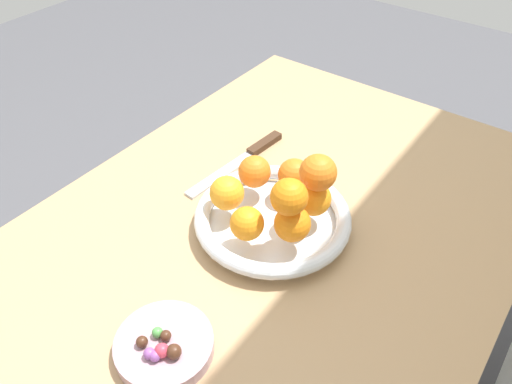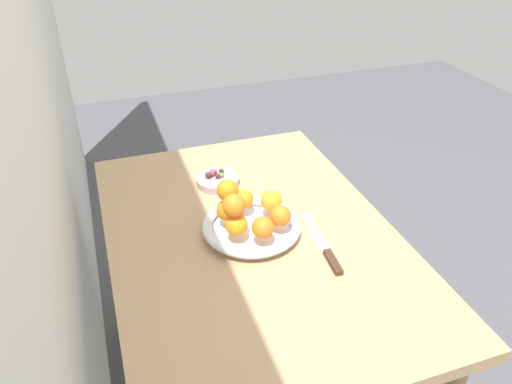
{
  "view_description": "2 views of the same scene",
  "coord_description": "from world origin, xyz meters",
  "px_view_note": "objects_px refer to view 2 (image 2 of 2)",
  "views": [
    {
      "loc": [
        0.51,
        0.34,
        1.36
      ],
      "look_at": [
        0.01,
        -0.03,
        0.81
      ],
      "focal_mm": 35.0,
      "sensor_mm": 36.0,
      "label": 1
    },
    {
      "loc": [
        -1.03,
        0.34,
        1.56
      ],
      "look_at": [
        0.01,
        -0.02,
        0.86
      ],
      "focal_mm": 35.0,
      "sensor_mm": 36.0,
      "label": 2
    }
  ],
  "objects_px": {
    "orange_2": "(271,201)",
    "candy_ball_4": "(212,172)",
    "candy_ball_2": "(215,171)",
    "knife": "(324,248)",
    "orange_0": "(263,228)",
    "orange_6": "(234,205)",
    "candy_ball_6": "(209,175)",
    "orange_4": "(227,210)",
    "fruit_bowl": "(254,227)",
    "candy_dish": "(218,180)",
    "orange_1": "(280,216)",
    "candy_ball_3": "(220,171)",
    "candy_ball_1": "(218,176)",
    "orange_7": "(227,190)",
    "candy_ball_5": "(212,173)",
    "orange_3": "(244,199)",
    "orange_5": "(236,225)",
    "candy_ball_0": "(221,175)",
    "dining_table": "(252,258)"
  },
  "relations": [
    {
      "from": "candy_dish",
      "to": "orange_2",
      "type": "height_order",
      "value": "orange_2"
    },
    {
      "from": "orange_7",
      "to": "candy_ball_6",
      "type": "xyz_separation_m",
      "value": [
        0.25,
        -0.01,
        -0.1
      ]
    },
    {
      "from": "orange_0",
      "to": "orange_5",
      "type": "xyz_separation_m",
      "value": [
        0.03,
        0.06,
        0.0
      ]
    },
    {
      "from": "orange_7",
      "to": "candy_ball_6",
      "type": "relative_size",
      "value": 2.81
    },
    {
      "from": "orange_1",
      "to": "candy_ball_4",
      "type": "relative_size",
      "value": 3.71
    },
    {
      "from": "fruit_bowl",
      "to": "orange_4",
      "type": "distance_m",
      "value": 0.09
    },
    {
      "from": "orange_0",
      "to": "orange_6",
      "type": "bearing_deg",
      "value": 60.62
    },
    {
      "from": "orange_1",
      "to": "candy_ball_3",
      "type": "relative_size",
      "value": 3.56
    },
    {
      "from": "orange_1",
      "to": "orange_6",
      "type": "relative_size",
      "value": 0.97
    },
    {
      "from": "orange_2",
      "to": "orange_6",
      "type": "xyz_separation_m",
      "value": [
        -0.07,
        0.13,
        0.06
      ]
    },
    {
      "from": "fruit_bowl",
      "to": "orange_6",
      "type": "relative_size",
      "value": 4.48
    },
    {
      "from": "candy_ball_1",
      "to": "candy_ball_4",
      "type": "xyz_separation_m",
      "value": [
        0.03,
        0.01,
        0.0
      ]
    },
    {
      "from": "orange_0",
      "to": "candy_ball_1",
      "type": "xyz_separation_m",
      "value": [
        0.35,
        0.02,
        -0.04
      ]
    },
    {
      "from": "orange_0",
      "to": "orange_2",
      "type": "relative_size",
      "value": 0.98
    },
    {
      "from": "candy_ball_1",
      "to": "candy_ball_6",
      "type": "distance_m",
      "value": 0.03
    },
    {
      "from": "orange_0",
      "to": "orange_3",
      "type": "height_order",
      "value": "orange_0"
    },
    {
      "from": "orange_6",
      "to": "candy_ball_5",
      "type": "distance_m",
      "value": 0.35
    },
    {
      "from": "orange_0",
      "to": "orange_6",
      "type": "xyz_separation_m",
      "value": [
        0.04,
        0.06,
        0.06
      ]
    },
    {
      "from": "orange_3",
      "to": "candy_ball_5",
      "type": "relative_size",
      "value": 2.75
    },
    {
      "from": "orange_2",
      "to": "candy_ball_3",
      "type": "relative_size",
      "value": 3.61
    },
    {
      "from": "fruit_bowl",
      "to": "orange_4",
      "type": "relative_size",
      "value": 4.56
    },
    {
      "from": "candy_ball_2",
      "to": "knife",
      "type": "distance_m",
      "value": 0.47
    },
    {
      "from": "candy_ball_2",
      "to": "orange_0",
      "type": "bearing_deg",
      "value": -176.01
    },
    {
      "from": "orange_1",
      "to": "candy_ball_4",
      "type": "height_order",
      "value": "orange_1"
    },
    {
      "from": "dining_table",
      "to": "orange_1",
      "type": "bearing_deg",
      "value": -119.59
    },
    {
      "from": "fruit_bowl",
      "to": "candy_dish",
      "type": "bearing_deg",
      "value": 4.54
    },
    {
      "from": "candy_ball_2",
      "to": "candy_ball_1",
      "type": "bearing_deg",
      "value": -176.58
    },
    {
      "from": "orange_3",
      "to": "candy_ball_2",
      "type": "xyz_separation_m",
      "value": [
        0.24,
        0.02,
        -0.04
      ]
    },
    {
      "from": "orange_0",
      "to": "candy_dish",
      "type": "bearing_deg",
      "value": 3.87
    },
    {
      "from": "orange_4",
      "to": "candy_ball_4",
      "type": "xyz_separation_m",
      "value": [
        0.28,
        -0.03,
        -0.04
      ]
    },
    {
      "from": "orange_0",
      "to": "candy_ball_2",
      "type": "xyz_separation_m",
      "value": [
        0.38,
        0.03,
        -0.04
      ]
    },
    {
      "from": "orange_0",
      "to": "candy_ball_4",
      "type": "height_order",
      "value": "orange_0"
    },
    {
      "from": "candy_ball_4",
      "to": "candy_ball_5",
      "type": "bearing_deg",
      "value": 164.66
    },
    {
      "from": "candy_ball_2",
      "to": "orange_6",
      "type": "bearing_deg",
      "value": 173.71
    },
    {
      "from": "orange_4",
      "to": "candy_ball_2",
      "type": "bearing_deg",
      "value": -7.69
    },
    {
      "from": "orange_4",
      "to": "candy_ball_3",
      "type": "height_order",
      "value": "orange_4"
    },
    {
      "from": "orange_5",
      "to": "candy_ball_0",
      "type": "bearing_deg",
      "value": -8.53
    },
    {
      "from": "candy_dish",
      "to": "candy_ball_3",
      "type": "distance_m",
      "value": 0.03
    },
    {
      "from": "orange_5",
      "to": "candy_ball_0",
      "type": "height_order",
      "value": "orange_5"
    },
    {
      "from": "orange_6",
      "to": "candy_ball_6",
      "type": "distance_m",
      "value": 0.34
    },
    {
      "from": "orange_3",
      "to": "orange_5",
      "type": "relative_size",
      "value": 0.94
    },
    {
      "from": "candy_ball_0",
      "to": "candy_ball_3",
      "type": "distance_m",
      "value": 0.02
    },
    {
      "from": "orange_1",
      "to": "fruit_bowl",
      "type": "bearing_deg",
      "value": 61.07
    },
    {
      "from": "candy_ball_5",
      "to": "orange_7",
      "type": "bearing_deg",
      "value": 175.15
    },
    {
      "from": "orange_2",
      "to": "candy_ball_4",
      "type": "xyz_separation_m",
      "value": [
        0.27,
        0.1,
        -0.04
      ]
    },
    {
      "from": "candy_dish",
      "to": "knife",
      "type": "distance_m",
      "value": 0.44
    },
    {
      "from": "candy_ball_5",
      "to": "candy_ball_6",
      "type": "bearing_deg",
      "value": 120.72
    },
    {
      "from": "candy_ball_2",
      "to": "candy_ball_5",
      "type": "bearing_deg",
      "value": 138.05
    },
    {
      "from": "candy_ball_4",
      "to": "orange_4",
      "type": "bearing_deg",
      "value": 173.93
    },
    {
      "from": "orange_7",
      "to": "candy_ball_5",
      "type": "relative_size",
      "value": 2.89
    }
  ]
}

